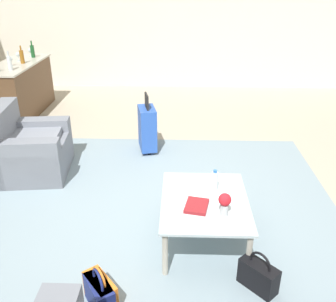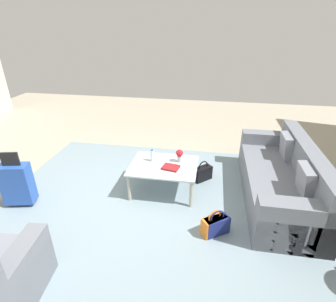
% 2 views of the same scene
% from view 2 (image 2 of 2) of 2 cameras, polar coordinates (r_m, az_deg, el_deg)
% --- Properties ---
extents(ground_plane, '(12.00, 12.00, 0.00)m').
position_cam_2_polar(ground_plane, '(3.95, -8.09, -11.91)').
color(ground_plane, '#A89E89').
extents(area_rug, '(5.20, 4.40, 0.01)m').
position_cam_2_polar(area_rug, '(3.68, 0.23, -14.85)').
color(area_rug, gray).
rests_on(area_rug, ground).
extents(couch, '(0.90, 2.30, 0.87)m').
position_cam_2_polar(couch, '(4.27, 23.86, -5.94)').
color(couch, slate).
rests_on(couch, ground).
extents(coffee_table, '(1.02, 0.79, 0.46)m').
position_cam_2_polar(coffee_table, '(4.03, -0.92, -3.75)').
color(coffee_table, silver).
rests_on(coffee_table, ground).
extents(water_bottle, '(0.06, 0.06, 0.20)m').
position_cam_2_polar(water_bottle, '(4.09, -3.44, -1.02)').
color(water_bottle, silver).
rests_on(water_bottle, coffee_table).
extents(coffee_table_book, '(0.28, 0.24, 0.03)m').
position_cam_2_polar(coffee_table_book, '(3.91, 0.59, -3.60)').
color(coffee_table_book, maroon).
rests_on(coffee_table_book, coffee_table).
extents(flower_vase, '(0.11, 0.11, 0.21)m').
position_cam_2_polar(flower_vase, '(4.05, 2.51, -0.79)').
color(flower_vase, '#B2B7BC').
rests_on(flower_vase, coffee_table).
extents(suitcase_blue, '(0.44, 0.30, 0.85)m').
position_cam_2_polar(suitcase_blue, '(4.33, -30.01, -6.11)').
color(suitcase_blue, '#2851AD').
rests_on(suitcase_blue, ground).
extents(handbag_orange, '(0.34, 0.31, 0.36)m').
position_cam_2_polar(handbag_orange, '(3.47, 9.97, -15.56)').
color(handbag_orange, orange).
rests_on(handbag_orange, ground).
extents(handbag_black, '(0.33, 0.32, 0.36)m').
position_cam_2_polar(handbag_black, '(4.48, 7.56, -4.80)').
color(handbag_black, black).
rests_on(handbag_black, ground).
extents(handbag_navy, '(0.34, 0.29, 0.36)m').
position_cam_2_polar(handbag_navy, '(3.47, 10.52, -15.61)').
color(handbag_navy, navy).
rests_on(handbag_navy, ground).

